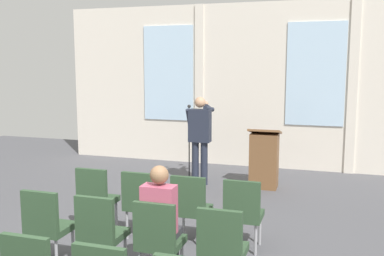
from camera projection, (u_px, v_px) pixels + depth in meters
The scene contains 13 objects.
rear_partition at pixel (240, 85), 10.15m from camera, with size 8.51×0.14×3.73m.
speaker at pixel (200, 134), 8.63m from camera, with size 0.50×0.69×1.73m.
mic_stand at pixel (189, 164), 9.03m from camera, with size 0.28×0.28×1.55m.
lectern at pixel (264, 159), 8.44m from camera, with size 0.60×0.48×1.16m.
chair_r0_c0 at pixel (96, 195), 6.17m from camera, with size 0.46×0.44×0.94m.
chair_r0_c1 at pixel (142, 200), 5.97m from camera, with size 0.46×0.44×0.94m.
chair_r0_c2 at pixel (191, 205), 5.76m from camera, with size 0.46×0.44×0.94m.
chair_r0_c3 at pixel (243, 210), 5.55m from camera, with size 0.46×0.44×0.94m.
chair_r1_c0 at pixel (47, 223), 5.10m from camera, with size 0.46×0.44×0.94m.
chair_r1_c1 at pixel (100, 230), 4.90m from camera, with size 0.46×0.44×0.94m.
chair_r1_c2 at pixel (158, 237), 4.69m from camera, with size 0.46×0.44×0.94m.
audience_r1_c2 at pixel (161, 217), 4.74m from camera, with size 0.36×0.39×1.30m.
chair_r1_c3 at pixel (222, 245), 4.48m from camera, with size 0.46×0.44×0.94m.
Camera 1 is at (2.03, -3.63, 2.35)m, focal length 41.30 mm.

